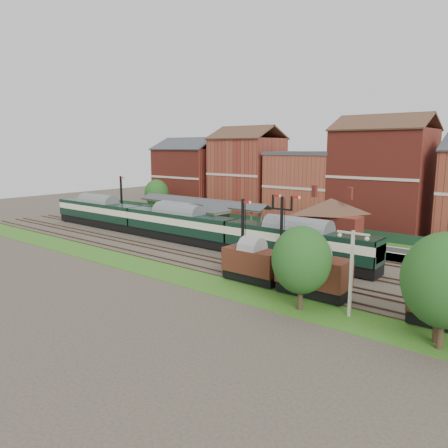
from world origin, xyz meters
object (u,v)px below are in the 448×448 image
Objects in this scene: platform_railcar at (177,216)px; dmu_train at (179,224)px; signal_box at (213,219)px; goods_van_a at (252,262)px; semaphore_bracket at (282,227)px.

dmu_train is at bearing -43.48° from platform_railcar.
goods_van_a is (15.69, -12.25, -1.17)m from signal_box.
semaphore_bracket is 18.96m from dmu_train.
signal_box is 0.73× the size of semaphore_bracket.
goods_van_a is (26.18, -15.50, -0.16)m from platform_railcar.
semaphore_bracket is 27.18m from platform_railcar.
signal_box is 16.16m from semaphore_bracket.
semaphore_bracket is 1.40× the size of goods_van_a.
signal_box is 1.03× the size of goods_van_a.
signal_box reaches higher than platform_railcar.
dmu_train is (-18.68, 2.50, -2.05)m from semaphore_bracket.
platform_railcar is at bearing 162.79° from signal_box.
dmu_train is at bearing 155.03° from goods_van_a.
dmu_train is 9.89× the size of goods_van_a.
semaphore_bracket reaches higher than platform_railcar.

